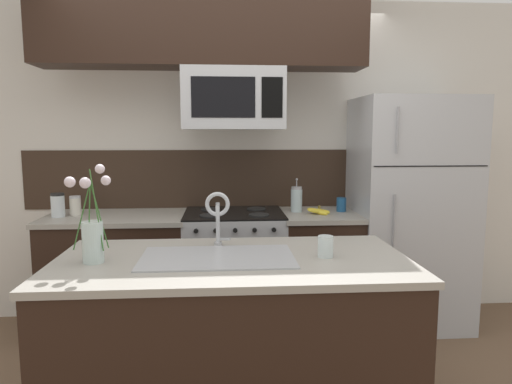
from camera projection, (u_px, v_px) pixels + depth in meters
rear_partition at (268, 160)px, 3.86m from camera, size 5.20×0.10×2.60m
splash_band at (233, 179)px, 3.80m from camera, size 3.39×0.01×0.48m
back_counter_left at (118, 273)px, 3.51m from camera, size 1.05×0.65×0.91m
back_counter_right at (319, 269)px, 3.62m from camera, size 0.61×0.65×0.91m
stove_range at (234, 270)px, 3.57m from camera, size 0.76×0.64×0.93m
microwave at (233, 99)px, 3.38m from camera, size 0.74×0.40×0.44m
upper_cabinet_band at (202, 25)px, 3.27m from camera, size 2.36×0.34×0.60m
refrigerator at (408, 212)px, 3.63m from camera, size 0.87×0.74×1.80m
storage_jar_tall at (58, 205)px, 3.37m from camera, size 0.10×0.10×0.18m
storage_jar_medium at (75, 206)px, 3.44m from camera, size 0.08×0.08×0.15m
banana_bunch at (319, 211)px, 3.50m from camera, size 0.19×0.15×0.08m
french_press at (296, 199)px, 3.60m from camera, size 0.09×0.09×0.27m
coffee_tin at (341, 205)px, 3.62m from camera, size 0.08×0.08×0.11m
island_counter at (233, 344)px, 2.33m from camera, size 1.76×0.88×0.91m
kitchen_sink at (218, 271)px, 2.28m from camera, size 0.76×0.44×0.16m
sink_faucet at (218, 211)px, 2.46m from camera, size 0.14×0.14×0.31m
drinking_glass at (326, 246)px, 2.28m from camera, size 0.08×0.08×0.11m
flower_vase at (92, 235)px, 2.17m from camera, size 0.20×0.10×0.48m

